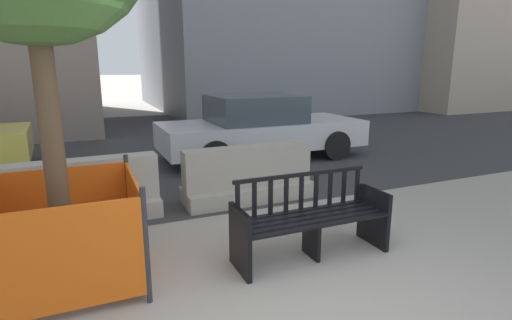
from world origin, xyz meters
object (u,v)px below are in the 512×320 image
at_px(construction_fence, 63,230).
at_px(jersey_barrier_centre, 248,178).
at_px(street_bench, 311,221).
at_px(jersey_barrier_left, 81,197).
at_px(car_sedan_mid, 260,128).

bearing_deg(construction_fence, jersey_barrier_centre, 31.73).
distance_m(street_bench, jersey_barrier_left, 3.05).
relative_size(jersey_barrier_left, car_sedan_mid, 0.45).
relative_size(street_bench, construction_fence, 1.23).
xyz_separation_m(jersey_barrier_centre, construction_fence, (-2.50, -1.55, 0.19)).
bearing_deg(street_bench, car_sedan_mid, 72.55).
bearing_deg(construction_fence, street_bench, -10.66).
bearing_deg(jersey_barrier_left, street_bench, -42.13).
height_order(jersey_barrier_left, car_sedan_mid, car_sedan_mid).
distance_m(jersey_barrier_left, car_sedan_mid, 4.50).
height_order(street_bench, jersey_barrier_centre, street_bench).
bearing_deg(street_bench, construction_fence, 169.34).
xyz_separation_m(street_bench, jersey_barrier_centre, (0.10, 2.00, -0.06)).
relative_size(jersey_barrier_left, construction_fence, 1.47).
xyz_separation_m(street_bench, jersey_barrier_left, (-2.26, 2.04, -0.06)).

